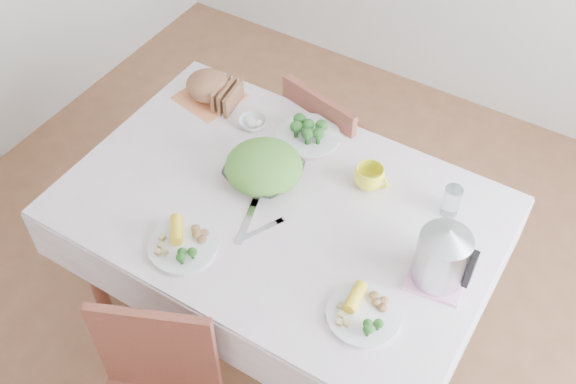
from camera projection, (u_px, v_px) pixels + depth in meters
The scene contains 17 objects.
floor at pixel (282, 319), 2.93m from camera, with size 3.60×3.60×0.00m, color brown.
dining_table at pixel (281, 269), 2.65m from camera, with size 1.40×0.90×0.75m, color brown.
tablecloth at pixel (280, 206), 2.36m from camera, with size 1.50×1.00×0.01m, color white.
chair_far at pixel (343, 146), 2.98m from camera, with size 0.39×0.39×0.86m, color brown.
salad_bowl at pixel (264, 173), 2.42m from camera, with size 0.26×0.26×0.06m, color white.
dinner_plate_left at pixel (183, 246), 2.22m from camera, with size 0.23×0.23×0.02m, color white.
dinner_plate_right at pixel (363, 315), 2.05m from camera, with size 0.23×0.23×0.02m, color white.
broccoli_plate at pixel (308, 136), 2.58m from camera, with size 0.25×0.25×0.02m, color beige.
napkin at pixel (210, 97), 2.75m from camera, with size 0.23×0.23×0.00m, color #F0834D.
bread_loaf at pixel (208, 86), 2.70m from camera, with size 0.18×0.17×0.11m, color brown.
fruit_bowl at pixel (253, 123), 2.62m from camera, with size 0.11×0.11×0.03m, color white.
yellow_mug at pixel (369, 177), 2.39m from camera, with size 0.11×0.11×0.09m, color yellow.
glass_tumbler at pixel (452, 200), 2.29m from camera, with size 0.06×0.06×0.12m, color white.
pink_tray at pixel (436, 276), 2.15m from camera, with size 0.17×0.17×0.01m, color #FC9ACD.
electric_kettle at pixel (442, 255), 2.06m from camera, with size 0.16×0.16×0.23m, color #B2B5BA.
fork_left at pixel (247, 221), 2.31m from camera, with size 0.02×0.21×0.00m, color silver.
fork_right at pixel (261, 230), 2.28m from camera, with size 0.02×0.17×0.00m, color silver.
Camera 1 is at (0.83, -1.30, 2.55)m, focal length 42.00 mm.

